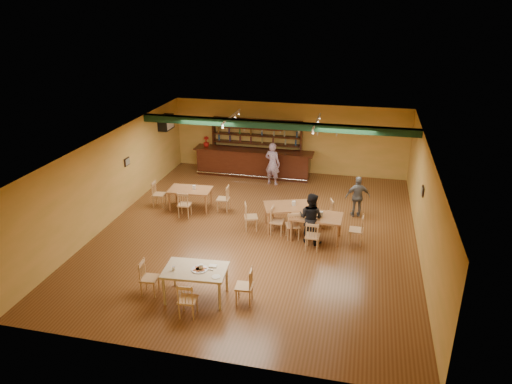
% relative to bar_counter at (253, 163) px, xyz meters
% --- Properties ---
extents(floor, '(12.00, 12.00, 0.00)m').
position_rel_bar_counter_xyz_m(floor, '(1.36, -5.15, -0.56)').
color(floor, brown).
rests_on(floor, ground).
extents(ceiling_beam, '(10.00, 0.30, 0.25)m').
position_rel_bar_counter_xyz_m(ceiling_beam, '(1.36, -2.35, 2.31)').
color(ceiling_beam, black).
rests_on(ceiling_beam, ceiling).
extents(track_rail_left, '(0.05, 2.50, 0.05)m').
position_rel_bar_counter_xyz_m(track_rail_left, '(-0.44, -1.75, 2.38)').
color(track_rail_left, white).
rests_on(track_rail_left, ceiling).
extents(track_rail_right, '(0.05, 2.50, 0.05)m').
position_rel_bar_counter_xyz_m(track_rail_right, '(2.76, -1.75, 2.38)').
color(track_rail_right, white).
rests_on(track_rail_right, ceiling).
extents(ac_unit, '(0.34, 0.70, 0.48)m').
position_rel_bar_counter_xyz_m(ac_unit, '(-3.44, -0.95, 1.79)').
color(ac_unit, white).
rests_on(ac_unit, wall_left).
extents(picture_left, '(0.04, 0.34, 0.28)m').
position_rel_bar_counter_xyz_m(picture_left, '(-3.61, -4.15, 1.14)').
color(picture_left, black).
rests_on(picture_left, wall_left).
extents(picture_right, '(0.04, 0.34, 0.28)m').
position_rel_bar_counter_xyz_m(picture_right, '(6.33, -4.65, 1.14)').
color(picture_right, black).
rests_on(picture_right, wall_right).
extents(bar_counter, '(5.06, 0.85, 1.13)m').
position_rel_bar_counter_xyz_m(bar_counter, '(0.00, 0.00, 0.00)').
color(bar_counter, '#38140B').
rests_on(bar_counter, ground).
extents(back_bar_hutch, '(3.91, 0.40, 2.28)m').
position_rel_bar_counter_xyz_m(back_bar_hutch, '(0.00, 0.63, 0.57)').
color(back_bar_hutch, '#38140B').
rests_on(back_bar_hutch, ground).
extents(poinsettia, '(0.32, 0.32, 0.45)m').
position_rel_bar_counter_xyz_m(poinsettia, '(-2.08, 0.00, 0.79)').
color(poinsettia, '#A4140F').
rests_on(poinsettia, bar_counter).
extents(dining_table_a, '(1.54, 0.98, 0.75)m').
position_rel_bar_counter_xyz_m(dining_table_a, '(-1.40, -3.86, -0.19)').
color(dining_table_a, '#986336').
rests_on(dining_table_a, ground).
extents(dining_table_b, '(1.83, 1.43, 0.80)m').
position_rel_bar_counter_xyz_m(dining_table_b, '(2.29, -4.62, -0.16)').
color(dining_table_b, '#986336').
rests_on(dining_table_b, ground).
extents(dining_table_d, '(1.61, 1.00, 0.79)m').
position_rel_bar_counter_xyz_m(dining_table_d, '(3.24, -5.17, -0.17)').
color(dining_table_d, '#986336').
rests_on(dining_table_d, ground).
extents(near_table, '(1.63, 1.12, 0.83)m').
position_rel_bar_counter_xyz_m(near_table, '(0.67, -9.07, -0.15)').
color(near_table, tan).
rests_on(near_table, ground).
extents(pizza_tray, '(0.52, 0.52, 0.01)m').
position_rel_bar_counter_xyz_m(pizza_tray, '(0.78, -9.07, 0.28)').
color(pizza_tray, silver).
rests_on(pizza_tray, near_table).
extents(parmesan_shaker, '(0.08, 0.08, 0.11)m').
position_rel_bar_counter_xyz_m(parmesan_shaker, '(0.17, -9.23, 0.32)').
color(parmesan_shaker, '#EAE5C6').
rests_on(parmesan_shaker, near_table).
extents(napkin_stack, '(0.21, 0.16, 0.03)m').
position_rel_bar_counter_xyz_m(napkin_stack, '(1.06, -8.85, 0.28)').
color(napkin_stack, white).
rests_on(napkin_stack, near_table).
extents(pizza_server, '(0.33, 0.16, 0.00)m').
position_rel_bar_counter_xyz_m(pizza_server, '(0.95, -9.01, 0.29)').
color(pizza_server, silver).
rests_on(pizza_server, pizza_tray).
extents(side_plate, '(0.24, 0.24, 0.01)m').
position_rel_bar_counter_xyz_m(side_plate, '(1.28, -9.29, 0.28)').
color(side_plate, white).
rests_on(side_plate, near_table).
extents(patron_bar, '(0.72, 0.57, 1.75)m').
position_rel_bar_counter_xyz_m(patron_bar, '(0.99, -0.83, 0.31)').
color(patron_bar, '#724392').
rests_on(patron_bar, ground).
extents(patron_right_a, '(0.95, 0.85, 1.62)m').
position_rel_bar_counter_xyz_m(patron_right_a, '(3.09, -5.42, 0.25)').
color(patron_right_a, black).
rests_on(patron_right_a, ground).
extents(patron_right_b, '(0.92, 0.56, 1.46)m').
position_rel_bar_counter_xyz_m(patron_right_b, '(4.44, -3.17, 0.16)').
color(patron_right_b, slate).
rests_on(patron_right_b, ground).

